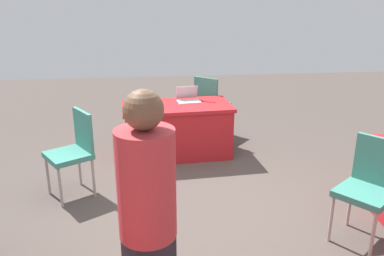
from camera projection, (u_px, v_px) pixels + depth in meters
name	position (u px, v px, depth m)	size (l,w,h in m)	color
ground_plane	(195.00, 207.00, 4.29)	(14.40, 14.40, 0.00)	#4C423D
table_foreground	(177.00, 129.00, 5.61)	(1.55, 0.89, 0.73)	#AD1E23
chair_tucked_right	(369.00, 184.00, 3.57)	(0.62, 0.62, 0.97)	#9E9993
chair_aisle	(74.00, 148.00, 4.41)	(0.61, 0.61, 0.97)	#9E9993
chair_by_pillar	(210.00, 102.00, 6.27)	(0.62, 0.62, 0.97)	#9E9993
person_attendee_standing	(148.00, 215.00, 2.32)	(0.47, 0.47, 1.71)	#26262D
laptop_silver	(188.00, 99.00, 5.64)	(0.35, 0.33, 0.21)	silver
yarn_ball	(153.00, 99.00, 5.52)	(0.13, 0.13, 0.13)	beige
scissors_red	(209.00, 102.00, 5.62)	(0.18, 0.04, 0.01)	red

